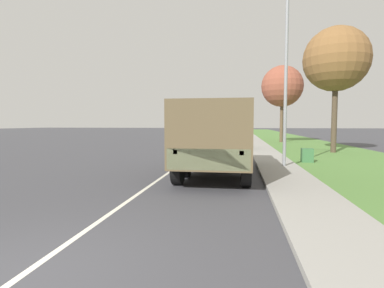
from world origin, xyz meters
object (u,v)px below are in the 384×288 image
car_nearest_ahead (231,139)px  car_third_ahead (212,131)px  car_fourth_ahead (234,130)px  military_truck (216,135)px  car_second_ahead (229,134)px  lamp_post (282,59)px  car_farthest_ahead (233,129)px

car_nearest_ahead → car_third_ahead: car_third_ahead is taller
car_fourth_ahead → car_nearest_ahead: bearing=-89.6°
car_nearest_ahead → car_fourth_ahead: bearing=90.4°
military_truck → car_fourth_ahead: size_ratio=1.53×
military_truck → car_second_ahead: military_truck is taller
lamp_post → car_farthest_ahead: bearing=92.9°
car_nearest_ahead → car_third_ahead: size_ratio=1.06×
car_fourth_ahead → car_farthest_ahead: size_ratio=1.01×
car_nearest_ahead → lamp_post: size_ratio=0.61×
car_second_ahead → car_third_ahead: (-3.39, 14.47, 0.07)m
car_second_ahead → car_farthest_ahead: 38.80m
car_nearest_ahead → car_farthest_ahead: (-0.79, 52.47, -0.11)m
car_farthest_ahead → car_nearest_ahead: bearing=-89.1°
car_nearest_ahead → car_fourth_ahead: (-0.25, 37.97, -0.10)m
car_second_ahead → car_third_ahead: car_third_ahead is taller
car_fourth_ahead → lamp_post: bearing=-86.8°
car_third_ahead → car_nearest_ahead: bearing=-82.0°
military_truck → car_second_ahead: 25.17m
car_farthest_ahead → lamp_post: size_ratio=0.54×
car_third_ahead → lamp_post: lamp_post is taller
military_truck → car_nearest_ahead: military_truck is taller
car_third_ahead → car_farthest_ahead: size_ratio=1.06×
car_third_ahead → car_farthest_ahead: bearing=82.6°
car_nearest_ahead → car_farthest_ahead: size_ratio=1.13×
military_truck → car_nearest_ahead: (0.26, 11.49, -0.79)m
car_third_ahead → military_truck: bearing=-84.7°
car_nearest_ahead → lamp_post: lamp_post is taller
lamp_post → car_third_ahead: bearing=99.6°
car_third_ahead → car_fourth_ahead: car_third_ahead is taller
military_truck → car_fourth_ahead: (0.01, 49.46, -0.88)m
car_nearest_ahead → car_second_ahead: car_nearest_ahead is taller
military_truck → car_farthest_ahead: military_truck is taller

